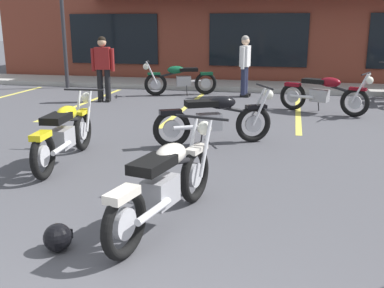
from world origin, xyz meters
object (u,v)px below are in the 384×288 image
(motorcycle_red_sportbike, at_px, (65,132))
(motorcycle_cream_vintage, at_px, (215,118))
(motorcycle_silver_naked, at_px, (324,93))
(motorcycle_green_cafe_racer, at_px, (180,79))
(person_in_shorts_foreground, at_px, (245,62))
(motorcycle_foreground_classic, at_px, (166,182))
(helmet_on_pavement, at_px, (58,237))
(person_in_black_shirt, at_px, (103,65))

(motorcycle_red_sportbike, bearing_deg, motorcycle_cream_vintage, 36.80)
(motorcycle_silver_naked, bearing_deg, motorcycle_green_cafe_racer, 153.51)
(motorcycle_red_sportbike, distance_m, person_in_shorts_foreground, 7.01)
(motorcycle_foreground_classic, relative_size, helmet_on_pavement, 8.00)
(motorcycle_green_cafe_racer, xyz_separation_m, helmet_on_pavement, (1.12, -9.11, -0.33))
(helmet_on_pavement, bearing_deg, motorcycle_cream_vintage, 78.97)
(person_in_black_shirt, bearing_deg, motorcycle_cream_vintage, -45.85)
(motorcycle_red_sportbike, bearing_deg, motorcycle_green_cafe_racer, 89.23)
(motorcycle_foreground_classic, height_order, motorcycle_silver_naked, same)
(motorcycle_green_cafe_racer, distance_m, helmet_on_pavement, 9.19)
(motorcycle_red_sportbike, height_order, person_in_black_shirt, person_in_black_shirt)
(motorcycle_foreground_classic, relative_size, person_in_shorts_foreground, 1.24)
(motorcycle_silver_naked, height_order, helmet_on_pavement, motorcycle_silver_naked)
(motorcycle_green_cafe_racer, bearing_deg, person_in_shorts_foreground, 2.95)
(person_in_black_shirt, bearing_deg, helmet_on_pavement, -69.88)
(motorcycle_foreground_classic, xyz_separation_m, motorcycle_red_sportbike, (-2.02, 1.74, 0.00))
(motorcycle_foreground_classic, distance_m, motorcycle_silver_naked, 6.73)
(motorcycle_red_sportbike, bearing_deg, motorcycle_silver_naked, 50.20)
(person_in_shorts_foreground, bearing_deg, motorcycle_foreground_classic, -89.30)
(motorcycle_silver_naked, height_order, person_in_shorts_foreground, person_in_shorts_foreground)
(motorcycle_green_cafe_racer, height_order, helmet_on_pavement, motorcycle_green_cafe_racer)
(motorcycle_foreground_classic, distance_m, helmet_on_pavement, 1.15)
(motorcycle_red_sportbike, bearing_deg, motorcycle_foreground_classic, -40.72)
(motorcycle_green_cafe_racer, xyz_separation_m, person_in_shorts_foreground, (1.82, 0.09, 0.49))
(motorcycle_red_sportbike, height_order, person_in_shorts_foreground, person_in_shorts_foreground)
(motorcycle_red_sportbike, xyz_separation_m, person_in_black_shirt, (-1.59, 5.15, 0.49))
(motorcycle_foreground_classic, distance_m, person_in_black_shirt, 7.79)
(motorcycle_green_cafe_racer, relative_size, helmet_on_pavement, 7.74)
(person_in_black_shirt, xyz_separation_m, person_in_shorts_foreground, (3.50, 1.58, 0.00))
(motorcycle_silver_naked, bearing_deg, helmet_on_pavement, -110.76)
(motorcycle_cream_vintage, bearing_deg, person_in_shorts_foreground, 90.67)
(motorcycle_silver_naked, height_order, motorcycle_cream_vintage, same)
(motorcycle_silver_naked, distance_m, motorcycle_green_cafe_racer, 4.29)
(person_in_black_shirt, bearing_deg, motorcycle_red_sportbike, -72.84)
(motorcycle_foreground_classic, bearing_deg, motorcycle_silver_naked, 73.49)
(motorcycle_cream_vintage, bearing_deg, motorcycle_green_cafe_racer, 110.08)
(motorcycle_red_sportbike, xyz_separation_m, motorcycle_green_cafe_racer, (0.09, 6.63, 0.00))
(person_in_black_shirt, relative_size, person_in_shorts_foreground, 1.00)
(motorcycle_red_sportbike, distance_m, person_in_black_shirt, 5.41)
(motorcycle_red_sportbike, bearing_deg, person_in_shorts_foreground, 74.13)
(motorcycle_foreground_classic, relative_size, motorcycle_green_cafe_racer, 1.03)
(motorcycle_silver_naked, relative_size, motorcycle_cream_vintage, 1.03)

